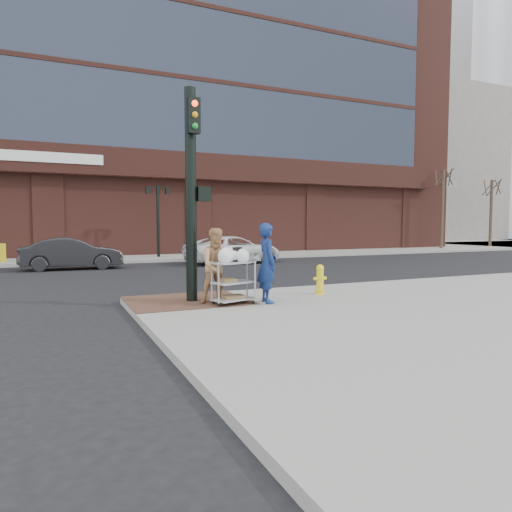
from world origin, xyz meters
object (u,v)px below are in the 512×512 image
woman_blue (267,263)px  utility_cart (233,278)px  traffic_signal_pole (192,188)px  pedestrian_tan (218,266)px  sedan_dark (72,254)px  fire_hydrant (320,279)px  minivan_white (234,250)px  lamp_post (158,213)px

woman_blue → utility_cart: 0.87m
traffic_signal_pole → pedestrian_tan: 1.92m
sedan_dark → fire_hydrant: 12.68m
minivan_white → lamp_post: bearing=27.0°
lamp_post → minivan_white: 5.43m
fire_hydrant → utility_cart: bearing=-170.0°
pedestrian_tan → lamp_post: bearing=87.0°
pedestrian_tan → sedan_dark: size_ratio=0.41×
lamp_post → pedestrian_tan: (-2.03, -15.71, -1.59)m
woman_blue → utility_cart: woman_blue is taller
minivan_white → utility_cart: size_ratio=3.80×
sedan_dark → woman_blue: bearing=-160.7°
lamp_post → fire_hydrant: lamp_post is taller
pedestrian_tan → utility_cart: 0.49m
pedestrian_tan → fire_hydrant: 2.95m
woman_blue → sedan_dark: bearing=25.2°
fire_hydrant → sedan_dark: bearing=116.1°
pedestrian_tan → minivan_white: 12.57m
woman_blue → sedan_dark: 12.57m
woman_blue → minivan_white: 12.61m
sedan_dark → minivan_white: (7.62, -0.00, -0.00)m
sedan_dark → utility_cart: utility_cart is taller
lamp_post → sedan_dark: 6.56m
sedan_dark → fire_hydrant: sedan_dark is taller
fire_hydrant → minivan_white: bearing=79.8°
traffic_signal_pole → sedan_dark: traffic_signal_pole is taller
traffic_signal_pole → minivan_white: size_ratio=1.00×
utility_cart → lamp_post: bearing=83.8°
woman_blue → minivan_white: (3.88, 12.00, -0.39)m
sedan_dark → lamp_post: bearing=-46.6°
sedan_dark → traffic_signal_pole: bearing=-166.7°
traffic_signal_pole → lamp_post: bearing=80.8°
fire_hydrant → woman_blue: bearing=-161.5°
fire_hydrant → pedestrian_tan: bearing=-176.5°
lamp_post → traffic_signal_pole: bearing=-99.2°
lamp_post → woman_blue: size_ratio=2.15×
lamp_post → traffic_signal_pole: traffic_signal_pole is taller
woman_blue → sedan_dark: (-3.74, 12.00, -0.38)m
traffic_signal_pole → utility_cart: bearing=-46.7°
lamp_post → fire_hydrant: bearing=-86.8°
traffic_signal_pole → pedestrian_tan: traffic_signal_pole is taller
sedan_dark → pedestrian_tan: bearing=-165.0°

